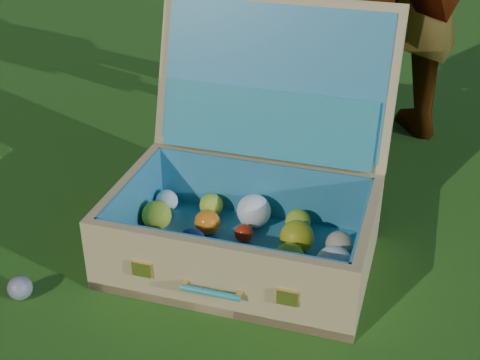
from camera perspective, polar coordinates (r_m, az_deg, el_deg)
name	(u,v)px	position (r m, az deg, el deg)	size (l,w,h in m)	color
ground	(300,280)	(1.74, 5.17, -8.54)	(60.00, 60.00, 0.00)	#215114
stray_ball	(20,288)	(1.74, -18.26, -8.73)	(0.06, 0.06, 0.06)	#395B95
suitcase	(252,186)	(1.78, 1.07, -0.53)	(0.84, 0.81, 0.62)	tan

